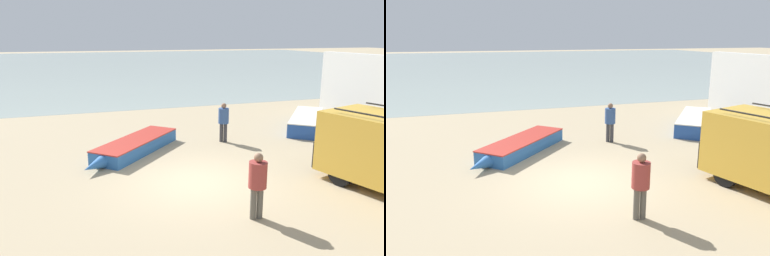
{
  "view_description": "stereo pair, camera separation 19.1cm",
  "coord_description": "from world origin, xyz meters",
  "views": [
    {
      "loc": [
        -3.53,
        -10.19,
        4.44
      ],
      "look_at": [
        0.82,
        2.88,
        1.0
      ],
      "focal_mm": 35.0,
      "sensor_mm": 36.0,
      "label": 1
    },
    {
      "loc": [
        -3.35,
        -10.25,
        4.44
      ],
      "look_at": [
        0.82,
        2.88,
        1.0
      ],
      "focal_mm": 35.0,
      "sensor_mm": 36.0,
      "label": 2
    }
  ],
  "objects": [
    {
      "name": "sea_water",
      "position": [
        0.0,
        52.0,
        0.0
      ],
      "size": [
        120.0,
        80.0,
        0.01
      ],
      "primitive_type": "cube",
      "color": "#99A89E",
      "rests_on": "ground_plane"
    },
    {
      "name": "fishing_rowboat_0",
      "position": [
        -1.28,
        3.65,
        0.26
      ],
      "size": [
        4.17,
        4.33,
        0.52
      ],
      "rotation": [
        0.0,
        0.0,
        3.95
      ],
      "color": "#2D66AD",
      "rests_on": "ground_plane"
    },
    {
      "name": "fishing_rowboat_2",
      "position": [
        7.53,
        5.09,
        0.33
      ],
      "size": [
        4.22,
        4.82,
        0.67
      ],
      "rotation": [
        0.0,
        0.0,
        0.88
      ],
      "color": "#234CA3",
      "rests_on": "ground_plane"
    },
    {
      "name": "fisherman_2",
      "position": [
        0.66,
        -2.63,
        1.02
      ],
      "size": [
        0.45,
        0.45,
        1.7
      ],
      "rotation": [
        0.0,
        0.0,
        1.47
      ],
      "color": "#5B564C",
      "rests_on": "ground_plane"
    },
    {
      "name": "fisherman_1",
      "position": [
        2.59,
        3.97,
        1.0
      ],
      "size": [
        0.44,
        0.44,
        1.67
      ],
      "rotation": [
        0.0,
        0.0,
        4.13
      ],
      "color": "#38383D",
      "rests_on": "ground_plane"
    },
    {
      "name": "fisherman_0",
      "position": [
        6.98,
        0.79,
        1.08
      ],
      "size": [
        0.48,
        0.48,
        1.81
      ],
      "rotation": [
        0.0,
        0.0,
        5.94
      ],
      "color": "#5B564C",
      "rests_on": "ground_plane"
    },
    {
      "name": "ground_plane",
      "position": [
        0.0,
        0.0,
        0.0
      ],
      "size": [
        200.0,
        200.0,
        0.0
      ],
      "primitive_type": "plane",
      "color": "tan"
    }
  ]
}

